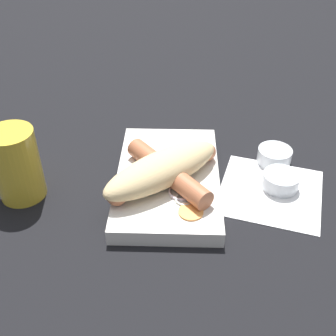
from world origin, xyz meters
TOP-DOWN VIEW (x-y plane):
  - ground_plane at (0.00, 0.00)m, footprint 3.00×3.00m
  - food_tray at (0.00, 0.00)m, footprint 0.25×0.15m
  - bread_roll at (-0.02, 0.01)m, footprint 0.18×0.19m
  - sausage at (-0.02, 0.00)m, footprint 0.15×0.16m
  - pickled_veggies at (-0.06, -0.03)m, footprint 0.08×0.06m
  - napkin at (-0.01, -0.16)m, footprint 0.19×0.19m
  - condiment_cup_near at (-0.00, -0.17)m, footprint 0.06×0.06m
  - condiment_cup_far at (0.07, -0.17)m, footprint 0.06×0.06m
  - drink_glass at (-0.03, 0.22)m, footprint 0.07×0.07m

SIDE VIEW (x-z plane):
  - ground_plane at x=0.00m, z-range 0.00..0.00m
  - napkin at x=-0.01m, z-range 0.00..0.00m
  - condiment_cup_near at x=0.00m, z-range 0.00..0.02m
  - condiment_cup_far at x=0.07m, z-range 0.00..0.02m
  - food_tray at x=0.00m, z-range 0.00..0.02m
  - pickled_veggies at x=-0.06m, z-range 0.02..0.03m
  - sausage at x=-0.02m, z-range 0.02..0.05m
  - bread_roll at x=-0.02m, z-range 0.02..0.07m
  - drink_glass at x=-0.03m, z-range 0.00..0.11m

